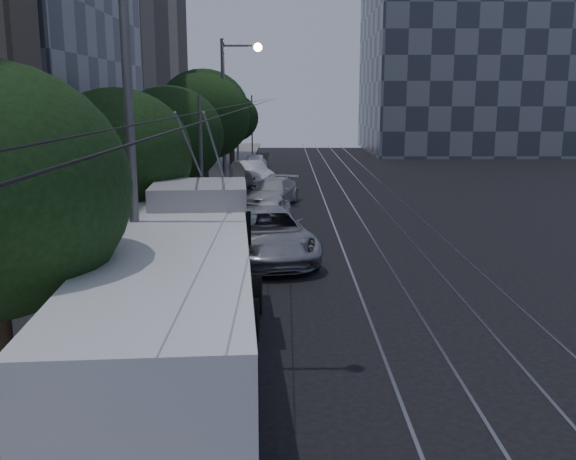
# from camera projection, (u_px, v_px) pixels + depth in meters

# --- Properties ---
(ground) EXTENTS (120.00, 120.00, 0.00)m
(ground) POSITION_uv_depth(u_px,v_px,m) (365.00, 337.00, 16.12)
(ground) COLOR black
(ground) RESTS_ON ground
(sidewalk) EXTENTS (5.00, 90.00, 0.15)m
(sidewalk) POSITION_uv_depth(u_px,v_px,m) (186.00, 204.00, 35.64)
(sidewalk) COLOR slate
(sidewalk) RESTS_ON ground
(tram_rails) EXTENTS (4.52, 90.00, 0.02)m
(tram_rails) POSITION_uv_depth(u_px,v_px,m) (366.00, 205.00, 35.70)
(tram_rails) COLOR gray
(tram_rails) RESTS_ON ground
(overhead_wires) EXTENTS (2.23, 90.00, 6.00)m
(overhead_wires) POSITION_uv_depth(u_px,v_px,m) (230.00, 142.00, 34.96)
(overhead_wires) COLOR black
(overhead_wires) RESTS_ON ground
(building_distant_right) EXTENTS (22.00, 18.00, 24.00)m
(building_distant_right) POSITION_uv_depth(u_px,v_px,m) (474.00, 37.00, 67.57)
(building_distant_right) COLOR #3A3F4A
(building_distant_right) RESTS_ON ground
(trolleybus) EXTENTS (3.65, 13.02, 5.63)m
(trolleybus) POSITION_uv_depth(u_px,v_px,m) (183.00, 304.00, 13.09)
(trolleybus) COLOR silver
(trolleybus) RESTS_ON ground
(pickup_silver) EXTENTS (4.33, 7.13, 1.85)m
(pickup_silver) POSITION_uv_depth(u_px,v_px,m) (266.00, 234.00, 23.75)
(pickup_silver) COLOR #989B9F
(pickup_silver) RESTS_ON ground
(car_white_a) EXTENTS (2.21, 3.83, 1.23)m
(car_white_a) POSITION_uv_depth(u_px,v_px,m) (270.00, 211.00, 30.36)
(car_white_a) COLOR #B8B8BC
(car_white_a) RESTS_ON ground
(car_white_b) EXTENTS (3.34, 5.52, 1.50)m
(car_white_b) POSITION_uv_depth(u_px,v_px,m) (272.00, 192.00, 35.21)
(car_white_b) COLOR #B7B7BC
(car_white_b) RESTS_ON ground
(car_white_c) EXTENTS (3.51, 5.06, 1.58)m
(car_white_c) POSITION_uv_depth(u_px,v_px,m) (251.00, 173.00, 43.82)
(car_white_c) COLOR silver
(car_white_c) RESTS_ON ground
(car_white_d) EXTENTS (1.87, 4.58, 1.56)m
(car_white_d) POSITION_uv_depth(u_px,v_px,m) (255.00, 164.00, 49.51)
(car_white_d) COLOR white
(car_white_d) RESTS_ON ground
(tree_1) EXTENTS (4.01, 4.01, 6.18)m
(tree_1) POSITION_uv_depth(u_px,v_px,m) (118.00, 157.00, 17.17)
(tree_1) COLOR #30221A
(tree_1) RESTS_ON ground
(tree_2) EXTENTS (4.74, 4.74, 6.39)m
(tree_2) POSITION_uv_depth(u_px,v_px,m) (169.00, 136.00, 27.61)
(tree_2) COLOR #30221A
(tree_2) RESTS_ON ground
(tree_3) EXTENTS (5.23, 5.23, 7.18)m
(tree_3) POSITION_uv_depth(u_px,v_px,m) (202.00, 117.00, 34.67)
(tree_3) COLOR #30221A
(tree_3) RESTS_ON ground
(tree_4) EXTENTS (5.58, 5.58, 7.57)m
(tree_4) POSITION_uv_depth(u_px,v_px,m) (204.00, 111.00, 39.34)
(tree_4) COLOR #30221A
(tree_4) RESTS_ON ground
(tree_5) EXTENTS (4.56, 4.56, 6.16)m
(tree_5) POSITION_uv_depth(u_px,v_px,m) (231.00, 118.00, 53.84)
(tree_5) COLOR #30221A
(tree_5) RESTS_ON ground
(streetlamp_near) EXTENTS (2.62, 0.44, 10.95)m
(streetlamp_near) POSITION_uv_depth(u_px,v_px,m) (148.00, 66.00, 12.90)
(streetlamp_near) COLOR slate
(streetlamp_near) RESTS_ON ground
(streetlamp_far) EXTENTS (2.18, 0.44, 8.88)m
(streetlamp_far) POSITION_uv_depth(u_px,v_px,m) (231.00, 106.00, 34.10)
(streetlamp_far) COLOR slate
(streetlamp_far) RESTS_ON ground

